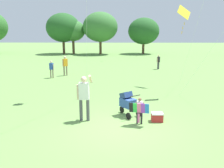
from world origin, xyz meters
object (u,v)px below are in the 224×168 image
at_px(stroller, 128,101).
at_px(person_adult_flyer, 84,94).
at_px(kite_green_novelty, 185,16).
at_px(child_with_butterfly_kite, 140,109).
at_px(person_couple_left, 65,64).
at_px(person_red_shirt, 158,61).
at_px(person_sitting_far, 52,68).
at_px(cooler_box, 157,117).

bearing_deg(stroller, person_adult_flyer, -160.03).
bearing_deg(kite_green_novelty, person_adult_flyer, -141.30).
height_order(child_with_butterfly_kite, person_couple_left, person_couple_left).
distance_m(person_red_shirt, person_sitting_far, 9.61).
relative_size(stroller, kite_green_novelty, 0.22).
distance_m(kite_green_novelty, cooler_box, 5.85).
bearing_deg(person_couple_left, stroller, -63.78).
height_order(person_sitting_far, person_couple_left, person_couple_left).
xyz_separation_m(child_with_butterfly_kite, person_red_shirt, (2.92, 13.33, 0.14)).
bearing_deg(person_sitting_far, person_couple_left, 49.45).
height_order(person_red_shirt, person_couple_left, person_couple_left).
height_order(kite_green_novelty, person_red_shirt, kite_green_novelty).
bearing_deg(person_red_shirt, kite_green_novelty, -92.03).
relative_size(person_adult_flyer, cooler_box, 4.15).
height_order(child_with_butterfly_kite, stroller, child_with_butterfly_kite).
bearing_deg(person_red_shirt, person_adult_flyer, -111.22).
bearing_deg(person_adult_flyer, person_red_shirt, 68.78).
relative_size(stroller, person_sitting_far, 0.82).
distance_m(kite_green_novelty, person_couple_left, 10.06).
bearing_deg(person_red_shirt, cooler_box, -99.55).
height_order(person_red_shirt, cooler_box, person_red_shirt).
height_order(person_adult_flyer, cooler_box, person_adult_flyer).
xyz_separation_m(child_with_butterfly_kite, cooler_box, (0.73, 0.30, -0.44)).
bearing_deg(person_red_shirt, child_with_butterfly_kite, -102.35).
xyz_separation_m(person_red_shirt, cooler_box, (-2.19, -13.03, -0.59)).
distance_m(stroller, person_couple_left, 10.09).
xyz_separation_m(person_adult_flyer, person_sitting_far, (-3.56, 8.71, -0.31)).
bearing_deg(person_couple_left, child_with_butterfly_kite, -64.11).
bearing_deg(child_with_butterfly_kite, person_adult_flyer, 170.77).
relative_size(child_with_butterfly_kite, person_red_shirt, 0.80).
height_order(person_adult_flyer, person_couple_left, person_adult_flyer).
bearing_deg(cooler_box, child_with_butterfly_kite, -157.55).
bearing_deg(person_couple_left, person_red_shirt, 23.07).
bearing_deg(person_red_shirt, stroller, -105.05).
height_order(stroller, person_couple_left, person_couple_left).
relative_size(child_with_butterfly_kite, person_adult_flyer, 0.56).
bearing_deg(stroller, cooler_box, -30.67).
height_order(person_couple_left, cooler_box, person_couple_left).
bearing_deg(stroller, kite_green_novelty, 46.46).
relative_size(person_red_shirt, person_sitting_far, 1.00).
xyz_separation_m(stroller, person_sitting_far, (-5.28, 8.09, 0.15)).
bearing_deg(cooler_box, kite_green_novelty, 63.97).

